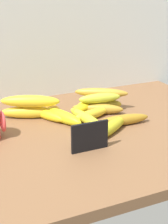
{
  "coord_description": "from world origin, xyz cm",
  "views": [
    {
      "loc": [
        -43.69,
        -93.73,
        48.92
      ],
      "look_at": [
        0.89,
        3.52,
        8.0
      ],
      "focal_mm": 57.34,
      "sensor_mm": 36.0,
      "label": 1
    }
  ],
  "objects": [
    {
      "name": "banana_11",
      "position": [
        13.61,
        16.18,
        9.11
      ],
      "size": [
        18.37,
        13.13,
        3.45
      ],
      "primitive_type": "ellipsoid",
      "rotation": [
        0.0,
        0.0,
        2.59
      ],
      "color": "#B4862A",
      "rests_on": "banana_0"
    },
    {
      "name": "back_wall",
      "position": [
        0.0,
        39.0,
        35.0
      ],
      "size": [
        130.0,
        2.0,
        70.0
      ],
      "primitive_type": "cube",
      "color": "silver",
      "rests_on": "ground"
    },
    {
      "name": "banana_2",
      "position": [
        5.54,
        8.17,
        4.67
      ],
      "size": [
        15.74,
        7.33,
        3.34
      ],
      "primitive_type": "ellipsoid",
      "rotation": [
        0.0,
        0.0,
        3.41
      ],
      "color": "yellow",
      "rests_on": "counter_top"
    },
    {
      "name": "banana_7",
      "position": [
        13.02,
        -0.68,
        4.77
      ],
      "size": [
        18.57,
        5.19,
        3.53
      ],
      "primitive_type": "ellipsoid",
      "rotation": [
        0.0,
        0.0,
        6.19
      ],
      "color": "#A3771F",
      "rests_on": "counter_top"
    },
    {
      "name": "chalkboard_sign",
      "position": [
        -4.74,
        -12.53,
        6.86
      ],
      "size": [
        11.0,
        1.8,
        8.4
      ],
      "color": "black",
      "rests_on": "counter_top"
    },
    {
      "name": "counter_top",
      "position": [
        0.0,
        0.0,
        1.5
      ],
      "size": [
        110.0,
        76.0,
        3.0
      ],
      "primitive_type": "cube",
      "color": "brown",
      "rests_on": "ground"
    },
    {
      "name": "banana_9",
      "position": [
        -8.15,
        14.82,
        4.7
      ],
      "size": [
        11.07,
        17.82,
        3.4
      ],
      "primitive_type": "ellipsoid",
      "rotation": [
        0.0,
        0.0,
        2.03
      ],
      "color": "yellow",
      "rests_on": "counter_top"
    },
    {
      "name": "banana_8",
      "position": [
        2.69,
        5.16,
        4.73
      ],
      "size": [
        6.07,
        21.13,
        3.47
      ],
      "primitive_type": "ellipsoid",
      "rotation": [
        0.0,
        0.0,
        1.7
      ],
      "color": "gold",
      "rests_on": "counter_top"
    },
    {
      "name": "banana_1",
      "position": [
        -13.34,
        18.35,
        5.06
      ],
      "size": [
        18.9,
        11.13,
        4.12
      ],
      "primitive_type": "ellipsoid",
      "rotation": [
        0.0,
        0.0,
        2.74
      ],
      "color": "yellow",
      "rests_on": "counter_top"
    },
    {
      "name": "banana_3",
      "position": [
        6.18,
        -4.74,
        4.82
      ],
      "size": [
        18.22,
        13.47,
        3.64
      ],
      "primitive_type": "ellipsoid",
      "rotation": [
        0.0,
        0.0,
        0.57
      ],
      "color": "gold",
      "rests_on": "counter_top"
    },
    {
      "name": "banana_6",
      "position": [
        -4.45,
        18.45,
        4.81
      ],
      "size": [
        4.54,
        16.23,
        3.62
      ],
      "primitive_type": "ellipsoid",
      "rotation": [
        0.0,
        0.0,
        1.63
      ],
      "color": "#BB811E",
      "rests_on": "counter_top"
    },
    {
      "name": "banana_12",
      "position": [
        -12.73,
        17.51,
        9.22
      ],
      "size": [
        19.95,
        12.45,
        4.19
      ],
      "primitive_type": "ellipsoid",
      "rotation": [
        0.0,
        0.0,
        2.7
      ],
      "color": "yellow",
      "rests_on": "banana_1"
    },
    {
      "name": "banana_0",
      "position": [
        12.35,
        14.75,
        5.19
      ],
      "size": [
        16.3,
        10.04,
        4.38
      ],
      "primitive_type": "ellipsoid",
      "rotation": [
        0.0,
        0.0,
        2.75
      ],
      "color": "#B39525",
      "rests_on": "counter_top"
    },
    {
      "name": "banana_5",
      "position": [
        8.8,
        15.81,
        5.17
      ],
      "size": [
        18.48,
        12.27,
        4.34
      ],
      "primitive_type": "ellipsoid",
      "rotation": [
        0.0,
        0.0,
        0.47
      ],
      "color": "yellow",
      "rests_on": "counter_top"
    },
    {
      "name": "banana_13",
      "position": [
        11.18,
        12.57,
        8.45
      ],
      "size": [
        15.53,
        6.09,
        3.45
      ],
      "primitive_type": "ellipsoid",
      "rotation": [
        0.0,
        0.0,
        2.96
      ],
      "color": "gold",
      "rests_on": "banana_10"
    },
    {
      "name": "banana_4",
      "position": [
        -4.21,
        10.02,
        5.03
      ],
      "size": [
        10.2,
        18.11,
        4.07
      ],
      "primitive_type": "ellipsoid",
      "rotation": [
        0.0,
        0.0,
        5.08
      ],
      "color": "yellow",
      "rests_on": "counter_top"
    },
    {
      "name": "banana_10",
      "position": [
        10.12,
        12.04,
        4.86
      ],
      "size": [
        17.41,
        12.61,
        3.73
      ],
      "primitive_type": "ellipsoid",
      "rotation": [
        0.0,
        0.0,
        2.59
      ],
      "color": "#AB8328",
      "rests_on": "counter_top"
    }
  ]
}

